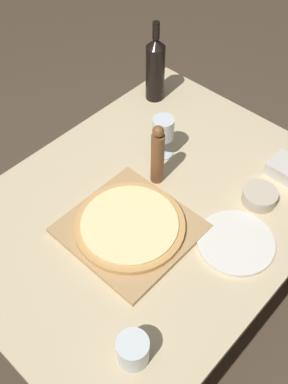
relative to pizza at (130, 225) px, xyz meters
The scene contains 10 objects.
ground_plane 0.81m from the pizza, 100.23° to the left, with size 12.00×12.00×0.00m, color #4C3D2D.
dining_table 0.18m from the pizza, 100.23° to the left, with size 0.97×1.28×0.77m.
cutting_board 0.02m from the pizza, 63.43° to the right, with size 0.38×0.37×0.02m.
pizza is the anchor object (origin of this frame).
wine_bottle 0.70m from the pizza, 125.36° to the left, with size 0.08×0.08×0.34m.
pepper_mill 0.26m from the pizza, 110.62° to the left, with size 0.05×0.05×0.24m.
wine_glass 0.38m from the pizza, 114.97° to the left, with size 0.08×0.08×0.16m.
small_bowl 0.45m from the pizza, 58.62° to the left, with size 0.12×0.12×0.05m.
drinking_tumbler 0.41m from the pizza, 44.81° to the right, with size 0.09×0.09×0.09m.
dinner_plate 0.34m from the pizza, 34.13° to the left, with size 0.25×0.25×0.01m.
Camera 1 is at (0.63, -0.71, 1.95)m, focal length 42.00 mm.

